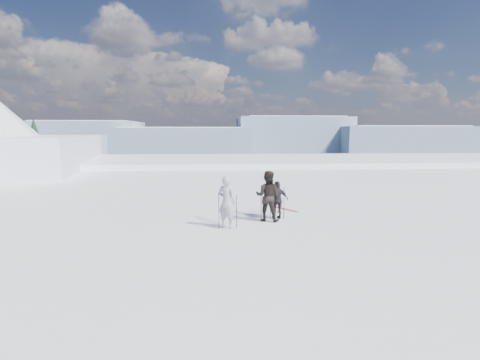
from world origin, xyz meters
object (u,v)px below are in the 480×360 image
(skier_dark, at_px, (268,196))
(skier_grey, at_px, (227,202))
(skier_pack, at_px, (278,200))
(skis_loose, at_px, (282,209))

(skier_dark, bearing_deg, skier_grey, 51.38)
(skier_dark, relative_size, skier_pack, 1.30)
(skier_dark, bearing_deg, skis_loose, -94.17)
(skier_pack, relative_size, skis_loose, 0.89)
(skier_grey, distance_m, skier_pack, 2.42)
(skier_grey, relative_size, skier_dark, 0.98)
(skier_pack, bearing_deg, skis_loose, -115.56)
(skier_grey, height_order, skier_pack, skier_grey)
(skier_grey, xyz_separation_m, skier_dark, (1.59, 0.98, 0.02))
(skier_dark, distance_m, skier_pack, 0.59)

